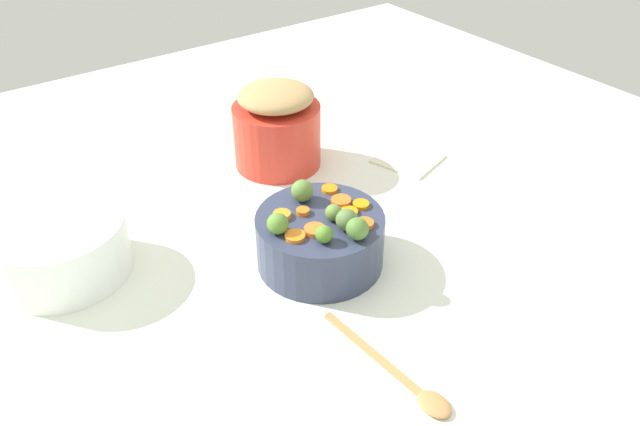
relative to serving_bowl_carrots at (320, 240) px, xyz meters
The scene contains 22 objects.
tabletop 0.06m from the serving_bowl_carrots, 70.45° to the left, with size 2.40×2.40×0.02m, color white.
serving_bowl_carrots is the anchor object (origin of this frame).
metal_pot 0.39m from the serving_bowl_carrots, 110.76° to the right, with size 0.21×0.21×0.15m, color red.
stuffing_mound 0.41m from the serving_bowl_carrots, 110.76° to the right, with size 0.18×0.18×0.05m, color tan.
carrot_slice_0 0.08m from the serving_bowl_carrots, 166.47° to the right, with size 0.04×0.04×0.01m, color orange.
carrot_slice_1 0.09m from the serving_bowl_carrots, 19.05° to the left, with size 0.04×0.04×0.01m, color orange.
carrot_slice_2 0.10m from the serving_bowl_carrots, behind, with size 0.03×0.03×0.01m, color orange.
carrot_slice_3 0.10m from the serving_bowl_carrots, 127.02° to the left, with size 0.03×0.03×0.01m, color orange.
carrot_slice_4 0.07m from the serving_bowl_carrots, 57.57° to the right, with size 0.02×0.02×0.01m, color orange.
carrot_slice_5 0.07m from the serving_bowl_carrots, 42.41° to the left, with size 0.04×0.04×0.01m, color orange.
carrot_slice_6 0.11m from the serving_bowl_carrots, 137.31° to the right, with size 0.03×0.03×0.01m, color orange.
carrot_slice_7 0.08m from the serving_bowl_carrots, 158.06° to the left, with size 0.03×0.03×0.01m, color orange.
carrot_slice_8 0.09m from the serving_bowl_carrots, 36.77° to the right, with size 0.03×0.03×0.01m, color orange.
brussels_sprout_0 0.11m from the serving_bowl_carrots, ahead, with size 0.04×0.04×0.04m, color #5A8631.
brussels_sprout_1 0.07m from the serving_bowl_carrots, 128.16° to the left, with size 0.03×0.03×0.03m, color olive.
brussels_sprout_2 0.09m from the serving_bowl_carrots, 107.25° to the left, with size 0.04×0.04×0.04m, color #57733E.
brussels_sprout_3 0.12m from the serving_bowl_carrots, 100.20° to the left, with size 0.04×0.04×0.04m, color #4F7932.
brussels_sprout_4 0.10m from the serving_bowl_carrots, 59.87° to the left, with size 0.03×0.03×0.03m, color #53832A.
brussels_sprout_5 0.10m from the serving_bowl_carrots, 95.47° to the right, with size 0.04×0.04×0.04m, color #5A7F38.
wooden_spoon 0.33m from the serving_bowl_carrots, 78.46° to the left, with size 0.05×0.28×0.01m.
casserole_dish 0.48m from the serving_bowl_carrots, 32.46° to the right, with size 0.25×0.25×0.11m, color white.
dish_towel 0.45m from the serving_bowl_carrots, 154.58° to the right, with size 0.14×0.14×0.01m, color beige.
Camera 1 is at (0.55, 0.76, 0.80)m, focal length 35.59 mm.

